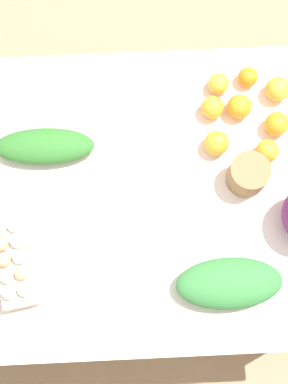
{
  "coord_description": "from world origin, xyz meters",
  "views": [
    {
      "loc": [
        0.02,
        0.43,
        2.4
      ],
      "look_at": [
        0.0,
        0.0,
        0.78
      ],
      "focal_mm": 50.0,
      "sensor_mm": 36.0,
      "label": 1
    }
  ],
  "objects_px": {
    "paper_bag": "(248,175)",
    "orange_6": "(248,77)",
    "orange_7": "(277,124)",
    "orange_2": "(219,84)",
    "orange_1": "(239,107)",
    "orange_3": "(267,151)",
    "orange_0": "(216,143)",
    "orange_4": "(278,89)",
    "egg_carton": "(14,260)",
    "orange_5": "(212,108)",
    "greens_bunch_beet_tops": "(44,146)",
    "greens_bunch_dandelion": "(229,283)"
  },
  "relations": [
    {
      "from": "orange_3",
      "to": "greens_bunch_beet_tops",
      "type": "bearing_deg",
      "value": -3.88
    },
    {
      "from": "orange_7",
      "to": "orange_2",
      "type": "bearing_deg",
      "value": -41.16
    },
    {
      "from": "orange_4",
      "to": "orange_6",
      "type": "bearing_deg",
      "value": -29.06
    },
    {
      "from": "greens_bunch_beet_tops",
      "to": "orange_0",
      "type": "distance_m",
      "value": 0.55
    },
    {
      "from": "greens_bunch_dandelion",
      "to": "orange_4",
      "type": "bearing_deg",
      "value": -109.05
    },
    {
      "from": "orange_4",
      "to": "greens_bunch_dandelion",
      "type": "bearing_deg",
      "value": 70.95
    },
    {
      "from": "orange_7",
      "to": "orange_3",
      "type": "bearing_deg",
      "value": 66.4
    },
    {
      "from": "paper_bag",
      "to": "orange_2",
      "type": "xyz_separation_m",
      "value": [
        0.06,
        -0.32,
        -0.02
      ]
    },
    {
      "from": "egg_carton",
      "to": "orange_2",
      "type": "xyz_separation_m",
      "value": [
        -0.66,
        -0.56,
        -0.01
      ]
    },
    {
      "from": "greens_bunch_dandelion",
      "to": "paper_bag",
      "type": "bearing_deg",
      "value": -104.7
    },
    {
      "from": "orange_0",
      "to": "orange_4",
      "type": "bearing_deg",
      "value": -140.46
    },
    {
      "from": "orange_1",
      "to": "orange_2",
      "type": "relative_size",
      "value": 1.14
    },
    {
      "from": "orange_3",
      "to": "orange_6",
      "type": "height_order",
      "value": "orange_3"
    },
    {
      "from": "egg_carton",
      "to": "orange_5",
      "type": "relative_size",
      "value": 3.94
    },
    {
      "from": "orange_0",
      "to": "orange_7",
      "type": "distance_m",
      "value": 0.21
    },
    {
      "from": "egg_carton",
      "to": "orange_5",
      "type": "distance_m",
      "value": 0.79
    },
    {
      "from": "orange_0",
      "to": "orange_3",
      "type": "relative_size",
      "value": 1.08
    },
    {
      "from": "orange_0",
      "to": "orange_5",
      "type": "height_order",
      "value": "orange_0"
    },
    {
      "from": "greens_bunch_dandelion",
      "to": "orange_5",
      "type": "xyz_separation_m",
      "value": [
        0.0,
        -0.57,
        -0.01
      ]
    },
    {
      "from": "paper_bag",
      "to": "orange_3",
      "type": "xyz_separation_m",
      "value": [
        -0.07,
        -0.08,
        -0.01
      ]
    },
    {
      "from": "orange_2",
      "to": "orange_6",
      "type": "height_order",
      "value": "orange_2"
    },
    {
      "from": "orange_0",
      "to": "greens_bunch_dandelion",
      "type": "bearing_deg",
      "value": 90.17
    },
    {
      "from": "orange_1",
      "to": "orange_7",
      "type": "distance_m",
      "value": 0.13
    },
    {
      "from": "orange_5",
      "to": "paper_bag",
      "type": "bearing_deg",
      "value": 110.99
    },
    {
      "from": "orange_4",
      "to": "orange_7",
      "type": "height_order",
      "value": "orange_4"
    },
    {
      "from": "paper_bag",
      "to": "orange_4",
      "type": "xyz_separation_m",
      "value": [
        -0.13,
        -0.29,
        -0.01
      ]
    },
    {
      "from": "orange_1",
      "to": "orange_3",
      "type": "relative_size",
      "value": 1.07
    },
    {
      "from": "orange_1",
      "to": "orange_4",
      "type": "height_order",
      "value": "same"
    },
    {
      "from": "paper_bag",
      "to": "orange_6",
      "type": "relative_size",
      "value": 1.89
    },
    {
      "from": "greens_bunch_dandelion",
      "to": "orange_5",
      "type": "relative_size",
      "value": 4.22
    },
    {
      "from": "egg_carton",
      "to": "orange_1",
      "type": "height_order",
      "value": "egg_carton"
    },
    {
      "from": "orange_1",
      "to": "orange_5",
      "type": "xyz_separation_m",
      "value": [
        0.09,
        -0.0,
        -0.0
      ]
    },
    {
      "from": "orange_2",
      "to": "orange_7",
      "type": "relative_size",
      "value": 0.9
    },
    {
      "from": "orange_1",
      "to": "orange_3",
      "type": "bearing_deg",
      "value": 116.0
    },
    {
      "from": "egg_carton",
      "to": "orange_1",
      "type": "relative_size",
      "value": 3.7
    },
    {
      "from": "orange_3",
      "to": "orange_2",
      "type": "bearing_deg",
      "value": -60.8
    },
    {
      "from": "orange_3",
      "to": "orange_5",
      "type": "relative_size",
      "value": 1.0
    },
    {
      "from": "orange_2",
      "to": "orange_5",
      "type": "bearing_deg",
      "value": 72.2
    },
    {
      "from": "orange_1",
      "to": "orange_2",
      "type": "height_order",
      "value": "orange_1"
    },
    {
      "from": "paper_bag",
      "to": "orange_2",
      "type": "relative_size",
      "value": 1.76
    },
    {
      "from": "greens_bunch_beet_tops",
      "to": "orange_1",
      "type": "xyz_separation_m",
      "value": [
        -0.63,
        -0.11,
        -0.0
      ]
    },
    {
      "from": "orange_1",
      "to": "orange_5",
      "type": "height_order",
      "value": "orange_1"
    },
    {
      "from": "paper_bag",
      "to": "greens_bunch_dandelion",
      "type": "distance_m",
      "value": 0.34
    },
    {
      "from": "orange_1",
      "to": "orange_0",
      "type": "bearing_deg",
      "value": 55.29
    },
    {
      "from": "egg_carton",
      "to": "orange_2",
      "type": "distance_m",
      "value": 0.87
    },
    {
      "from": "orange_3",
      "to": "orange_6",
      "type": "relative_size",
      "value": 1.14
    },
    {
      "from": "orange_0",
      "to": "orange_4",
      "type": "relative_size",
      "value": 1.0
    },
    {
      "from": "paper_bag",
      "to": "orange_6",
      "type": "bearing_deg",
      "value": -95.99
    },
    {
      "from": "greens_bunch_beet_tops",
      "to": "orange_4",
      "type": "relative_size",
      "value": 3.93
    },
    {
      "from": "orange_0",
      "to": "paper_bag",
      "type": "bearing_deg",
      "value": 128.0
    }
  ]
}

